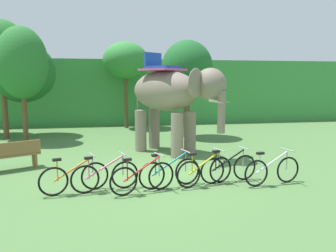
% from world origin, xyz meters
% --- Properties ---
extents(ground_plane, '(80.00, 80.00, 0.00)m').
position_xyz_m(ground_plane, '(0.00, 0.00, 0.00)').
color(ground_plane, '#4C753D').
extents(foliage_hedge, '(36.00, 6.00, 4.00)m').
position_xyz_m(foliage_hedge, '(0.00, 14.21, 2.00)').
color(foliage_hedge, '#3D8E42').
rests_on(foliage_hedge, ground).
extents(tree_center_left, '(2.38, 2.38, 5.52)m').
position_xyz_m(tree_center_left, '(-6.01, 7.41, 4.12)').
color(tree_center_left, brown).
rests_on(tree_center_left, ground).
extents(tree_far_right, '(3.08, 3.08, 4.61)m').
position_xyz_m(tree_far_right, '(-5.26, 7.95, 3.13)').
color(tree_far_right, brown).
rests_on(tree_far_right, ground).
extents(tree_center, '(2.18, 2.18, 5.05)m').
position_xyz_m(tree_center, '(-4.85, 6.18, 3.48)').
color(tree_center, brown).
rests_on(tree_center, ground).
extents(tree_far_left, '(2.56, 2.56, 4.91)m').
position_xyz_m(tree_far_left, '(-0.21, 10.04, 3.84)').
color(tree_far_left, brown).
rests_on(tree_far_left, ground).
extents(tree_right, '(2.41, 2.41, 4.62)m').
position_xyz_m(tree_right, '(2.49, 6.29, 3.31)').
color(tree_right, brown).
rests_on(tree_right, ground).
extents(elephant, '(3.51, 3.83, 3.78)m').
position_xyz_m(elephant, '(1.09, 2.78, 2.20)').
color(elephant, gray).
rests_on(elephant, ground).
extents(bike_orange, '(1.64, 0.68, 0.92)m').
position_xyz_m(bike_orange, '(-2.07, -1.16, 0.39)').
color(bike_orange, black).
rests_on(bike_orange, ground).
extents(bike_pink, '(1.67, 0.59, 0.92)m').
position_xyz_m(bike_pink, '(-1.33, -1.15, 0.39)').
color(bike_pink, black).
rests_on(bike_pink, ground).
extents(bike_red, '(1.64, 0.68, 0.92)m').
position_xyz_m(bike_red, '(-0.43, -1.44, 0.39)').
color(bike_red, black).
rests_on(bike_red, ground).
extents(bike_teal, '(1.67, 0.60, 0.92)m').
position_xyz_m(bike_teal, '(0.31, -1.11, 0.39)').
color(bike_teal, black).
rests_on(bike_teal, ground).
extents(bike_yellow, '(1.64, 0.68, 0.92)m').
position_xyz_m(bike_yellow, '(1.23, -1.14, 0.39)').
color(bike_yellow, black).
rests_on(bike_yellow, ground).
extents(bike_black, '(1.69, 0.53, 0.92)m').
position_xyz_m(bike_black, '(1.95, -0.97, 0.39)').
color(bike_black, black).
rests_on(bike_black, ground).
extents(bike_white, '(1.69, 0.52, 0.92)m').
position_xyz_m(bike_white, '(3.00, -1.39, 0.39)').
color(bike_white, black).
rests_on(bike_white, ground).
extents(wooden_bench, '(1.53, 1.04, 0.89)m').
position_xyz_m(wooden_bench, '(-4.09, 1.37, 0.48)').
color(wooden_bench, brown).
rests_on(wooden_bench, ground).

